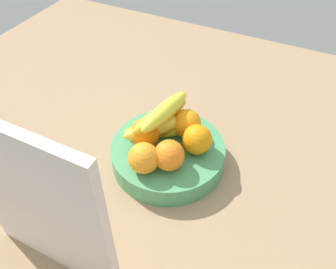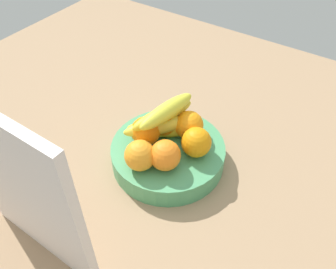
{
  "view_description": "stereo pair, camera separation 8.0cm",
  "coord_description": "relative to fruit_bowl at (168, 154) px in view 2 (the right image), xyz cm",
  "views": [
    {
      "loc": [
        -23.29,
        55.64,
        66.93
      ],
      "look_at": [
        2.93,
        1.85,
        9.42
      ],
      "focal_mm": 37.73,
      "sensor_mm": 36.0,
      "label": 1
    },
    {
      "loc": [
        -30.24,
        51.65,
        66.93
      ],
      "look_at": [
        2.93,
        1.85,
        9.42
      ],
      "focal_mm": 37.73,
      "sensor_mm": 36.0,
      "label": 2
    }
  ],
  "objects": [
    {
      "name": "banana_bunch",
      "position": [
        3.11,
        -2.13,
        8.01
      ],
      "size": [
        16.59,
        18.36,
        10.6
      ],
      "color": "yellow",
      "rests_on": "fruit_bowl"
    },
    {
      "name": "orange_back_left",
      "position": [
        3.64,
        -3.55,
        6.28
      ],
      "size": [
        7.15,
        7.15,
        7.15
      ],
      "primitive_type": "sphere",
      "color": "orange",
      "rests_on": "fruit_bowl"
    },
    {
      "name": "orange_center",
      "position": [
        -2.19,
        -5.93,
        6.28
      ],
      "size": [
        7.15,
        7.15,
        7.15
      ],
      "primitive_type": "sphere",
      "color": "orange",
      "rests_on": "fruit_bowl"
    },
    {
      "name": "cutting_board",
      "position": [
        7.7,
        32.92,
        15.29
      ],
      "size": [
        28.03,
        2.27,
        36.0
      ],
      "primitive_type": "cube",
      "rotation": [
        0.0,
        0.0,
        -0.02
      ],
      "color": "silver",
      "rests_on": "ground_plane"
    },
    {
      "name": "orange_top_stack",
      "position": [
        1.7,
        8.73,
        6.28
      ],
      "size": [
        7.15,
        7.15,
        7.15
      ],
      "primitive_type": "sphere",
      "color": "orange",
      "rests_on": "fruit_bowl"
    },
    {
      "name": "orange_front_right",
      "position": [
        -6.65,
        -1.87,
        6.28
      ],
      "size": [
        7.15,
        7.15,
        7.15
      ],
      "primitive_type": "sphere",
      "color": "orange",
      "rests_on": "fruit_bowl"
    },
    {
      "name": "ground_plane",
      "position": [
        -2.93,
        -1.85,
        -4.21
      ],
      "size": [
        180.0,
        140.0,
        3.0
      ],
      "primitive_type": "cube",
      "color": "#A0805E"
    },
    {
      "name": "orange_front_left",
      "position": [
        -3.38,
        5.56,
        6.28
      ],
      "size": [
        7.15,
        7.15,
        7.15
      ],
      "primitive_type": "sphere",
      "color": "orange",
      "rests_on": "fruit_bowl"
    },
    {
      "name": "fruit_bowl",
      "position": [
        0.0,
        0.0,
        0.0
      ],
      "size": [
        27.97,
        27.97,
        5.42
      ],
      "primitive_type": "cylinder",
      "color": "#4A9A64",
      "rests_on": "ground_plane"
    },
    {
      "name": "orange_back_right",
      "position": [
        5.34,
        1.67,
        6.28
      ],
      "size": [
        7.15,
        7.15,
        7.15
      ],
      "primitive_type": "sphere",
      "color": "orange",
      "rests_on": "fruit_bowl"
    }
  ]
}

